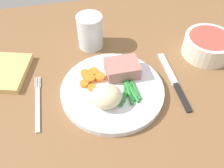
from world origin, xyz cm
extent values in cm
cube|color=brown|center=(0.00, 0.00, 1.00)|extent=(120.00, 90.00, 2.00)
cylinder|color=white|center=(-1.18, 0.43, 2.80)|extent=(25.18, 25.18, 1.60)
cube|color=#B2756B|center=(2.22, 4.39, 5.34)|extent=(8.40, 6.48, 3.48)
ellipsoid|color=beige|center=(-3.45, -4.10, 5.99)|extent=(7.17, 6.32, 4.77)
cylinder|color=orange|center=(-3.64, 3.55, 4.22)|extent=(2.57, 2.57, 1.25)
cylinder|color=orange|center=(-7.08, 5.79, 4.07)|extent=(2.29, 2.29, 0.94)
cylinder|color=orange|center=(-7.72, 2.30, 4.04)|extent=(2.16, 2.16, 0.89)
cylinder|color=orange|center=(-6.79, 4.86, 4.09)|extent=(2.32, 2.32, 0.97)
cylinder|color=orange|center=(-4.93, 5.79, 4.12)|extent=(2.46, 2.46, 1.04)
cylinder|color=orange|center=(-6.08, 0.79, 4.01)|extent=(2.00, 2.00, 0.82)
cylinder|color=orange|center=(-6.13, 3.49, 4.20)|extent=(2.51, 2.51, 1.20)
cylinder|color=#2D8C38|center=(4.08, -1.42, 3.96)|extent=(1.27, 7.13, 0.72)
cylinder|color=#2D8C38|center=(3.08, -0.51, 3.99)|extent=(2.62, 7.52, 0.79)
cylinder|color=#2D8C38|center=(2.38, -2.00, 3.93)|extent=(1.57, 6.34, 0.67)
cylinder|color=#2D8C38|center=(3.07, -1.84, 4.01)|extent=(2.26, 7.65, 0.82)
cylinder|color=#2D8C38|center=(1.76, -0.86, 3.95)|extent=(3.12, 8.03, 0.69)
cylinder|color=#2D8C38|center=(2.33, -2.41, 4.04)|extent=(1.13, 7.23, 0.87)
cylinder|color=#2D8C38|center=(1.64, -2.69, 3.97)|extent=(4.95, 6.87, 0.74)
cube|color=silver|center=(-19.27, -1.57, 2.20)|extent=(1.00, 13.00, 0.40)
cube|color=silver|center=(-19.87, 6.73, 2.20)|extent=(0.24, 3.60, 0.40)
cube|color=silver|center=(-19.47, 6.73, 2.20)|extent=(0.24, 3.60, 0.40)
cube|color=silver|center=(-19.07, 6.73, 2.20)|extent=(0.24, 3.60, 0.40)
cube|color=silver|center=(-18.67, 6.73, 2.20)|extent=(0.24, 3.60, 0.40)
cube|color=black|center=(15.03, -5.07, 2.20)|extent=(1.30, 9.00, 0.64)
cube|color=silver|center=(15.03, 4.93, 2.20)|extent=(1.70, 12.00, 0.40)
cylinder|color=silver|center=(-3.69, 19.15, 6.84)|extent=(7.24, 7.24, 9.69)
cylinder|color=silver|center=(-3.69, 19.15, 4.98)|extent=(6.66, 6.66, 5.95)
cylinder|color=silver|center=(27.67, 8.89, 4.86)|extent=(13.31, 13.31, 5.71)
cylinder|color=#B24C3F|center=(27.67, 8.89, 6.14)|extent=(11.31, 11.31, 3.14)
cube|color=#DBBC6B|center=(-27.35, 11.71, 2.79)|extent=(14.01, 15.87, 1.59)
camera|label=1|loc=(-8.90, -37.70, 48.51)|focal=39.12mm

